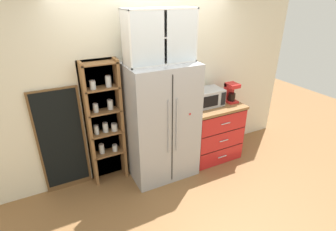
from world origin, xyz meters
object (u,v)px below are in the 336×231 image
object	(u,v)px
bottle_green	(212,97)
chalkboard_menu	(62,141)
microwave	(208,97)
mug_cream	(217,103)
coffee_maker	(231,92)
refrigerator	(162,122)

from	to	relation	value
bottle_green	chalkboard_menu	size ratio (longest dim) A/B	0.17
microwave	chalkboard_menu	size ratio (longest dim) A/B	0.30
microwave	mug_cream	xyz separation A→B (m)	(0.10, -0.10, -0.08)
coffee_maker	bottle_green	distance (m)	0.31
refrigerator	mug_cream	world-z (taller)	refrigerator
microwave	refrigerator	bearing A→B (deg)	-175.02
mug_cream	bottle_green	size ratio (longest dim) A/B	0.44
mug_cream	bottle_green	distance (m)	0.14
mug_cream	chalkboard_menu	size ratio (longest dim) A/B	0.08
microwave	bottle_green	distance (m)	0.11
microwave	chalkboard_menu	world-z (taller)	chalkboard_menu
refrigerator	mug_cream	distance (m)	0.94
bottle_green	chalkboard_menu	world-z (taller)	chalkboard_menu
mug_cream	chalkboard_menu	distance (m)	2.29
bottle_green	coffee_maker	bearing A→B (deg)	-13.47
microwave	mug_cream	world-z (taller)	microwave
coffee_maker	microwave	bearing A→B (deg)	174.05
bottle_green	chalkboard_menu	distance (m)	2.29
refrigerator	bottle_green	distance (m)	0.96
refrigerator	microwave	world-z (taller)	refrigerator
microwave	coffee_maker	world-z (taller)	coffee_maker
refrigerator	chalkboard_menu	size ratio (longest dim) A/B	1.16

